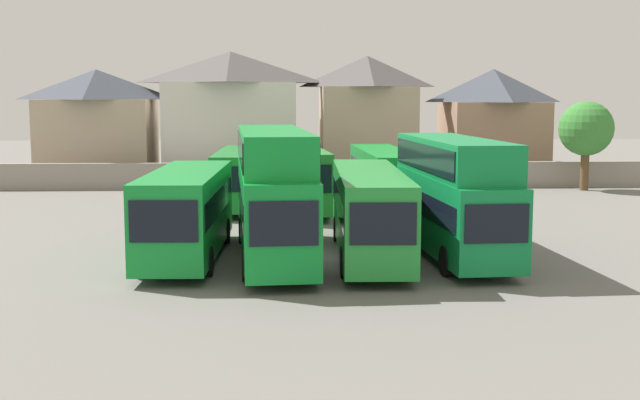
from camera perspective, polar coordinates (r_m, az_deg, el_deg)
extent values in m
plane|color=slate|center=(50.20, -0.85, -0.01)|extent=(140.00, 140.00, 0.00)
cube|color=gray|center=(56.45, -1.08, 1.71)|extent=(56.00, 0.50, 1.80)
cube|color=#138D32|center=(32.33, -9.24, -0.73)|extent=(2.90, 10.47, 3.09)
cube|color=black|center=(27.18, -10.82, -1.47)|extent=(2.25, 0.15, 1.39)
cube|color=black|center=(32.28, -9.25, -0.07)|extent=(2.91, 9.64, 0.97)
cylinder|color=black|center=(29.25, -7.80, -4.23)|extent=(0.34, 1.11, 1.10)
cylinder|color=black|center=(29.62, -12.33, -4.19)|extent=(0.34, 1.11, 1.10)
cylinder|color=black|center=(35.55, -6.57, -2.17)|extent=(0.34, 1.11, 1.10)
cylinder|color=black|center=(35.86, -10.32, -2.16)|extent=(0.34, 1.11, 1.10)
cube|color=#0F8A2F|center=(31.79, -3.26, -0.68)|extent=(3.24, 12.02, 3.20)
cube|color=black|center=(25.84, -2.52, -1.65)|extent=(2.19, 0.22, 1.44)
cube|color=black|center=(31.74, -3.26, 0.00)|extent=(3.22, 11.07, 1.01)
cube|color=#0F8A2F|center=(31.85, -3.32, 3.56)|extent=(3.15, 11.42, 1.48)
cube|color=black|center=(31.85, -3.32, 3.56)|extent=(3.20, 10.84, 1.03)
cylinder|color=black|center=(28.49, -0.51, -4.47)|extent=(0.37, 1.12, 1.10)
cylinder|color=black|center=(28.35, -5.14, -4.56)|extent=(0.37, 1.12, 1.10)
cylinder|color=black|center=(35.71, -1.74, -2.08)|extent=(0.37, 1.12, 1.10)
cylinder|color=black|center=(35.60, -5.42, -2.14)|extent=(0.37, 1.12, 1.10)
cube|color=#208D34|center=(32.22, 3.44, -0.69)|extent=(2.85, 11.82, 3.07)
cube|color=black|center=(26.35, 4.41, -1.67)|extent=(2.16, 0.15, 1.38)
cube|color=black|center=(32.17, 3.45, -0.04)|extent=(2.86, 10.89, 0.97)
cylinder|color=black|center=(28.98, 6.19, -4.31)|extent=(0.34, 1.11, 1.10)
cylinder|color=black|center=(28.79, 1.72, -4.35)|extent=(0.34, 1.11, 1.10)
cylinder|color=black|center=(36.10, 4.78, -2.00)|extent=(0.34, 1.11, 1.10)
cylinder|color=black|center=(35.95, 1.20, -2.02)|extent=(0.34, 1.11, 1.10)
cube|color=#0F803D|center=(32.50, 9.30, -0.86)|extent=(3.09, 10.36, 2.90)
cube|color=black|center=(27.60, 12.18, -1.63)|extent=(2.17, 0.21, 1.31)
cube|color=black|center=(32.45, 9.31, -0.25)|extent=(3.08, 9.55, 0.91)
cube|color=#0F803D|center=(32.51, 9.26, 2.99)|extent=(3.01, 9.85, 1.43)
cube|color=black|center=(32.51, 9.26, 2.99)|extent=(3.07, 9.34, 1.00)
cylinder|color=black|center=(30.07, 12.97, -4.04)|extent=(0.37, 1.12, 1.10)
cylinder|color=black|center=(29.40, 8.78, -4.19)|extent=(0.37, 1.12, 1.10)
cylinder|color=black|center=(36.01, 9.64, -2.10)|extent=(0.37, 1.12, 1.10)
cylinder|color=black|center=(35.45, 6.11, -2.19)|extent=(0.37, 1.12, 1.10)
cube|color=#1A7C2E|center=(46.62, -5.49, 1.64)|extent=(2.81, 10.23, 2.91)
cube|color=black|center=(41.52, -5.98, 1.43)|extent=(2.26, 0.13, 1.31)
cube|color=black|center=(46.59, -5.49, 2.07)|extent=(2.84, 9.42, 0.92)
cylinder|color=black|center=(43.57, -4.20, -0.41)|extent=(0.33, 1.11, 1.10)
cylinder|color=black|center=(43.75, -7.30, -0.42)|extent=(0.33, 1.11, 1.10)
cylinder|color=black|center=(49.82, -3.86, 0.56)|extent=(0.33, 1.11, 1.10)
cylinder|color=black|center=(49.97, -6.57, 0.55)|extent=(0.33, 1.11, 1.10)
cube|color=#238431|center=(46.01, -1.55, 1.73)|extent=(3.35, 11.79, 3.12)
cube|color=black|center=(40.20, -0.73, 1.47)|extent=(2.18, 0.24, 1.40)
cube|color=black|center=(45.98, -1.55, 2.19)|extent=(3.32, 10.87, 0.98)
cylinder|color=black|center=(42.74, 0.45, -0.54)|extent=(0.38, 1.12, 1.10)
cylinder|color=black|center=(42.50, -2.59, -0.59)|extent=(0.38, 1.12, 1.10)
cylinder|color=black|center=(49.84, -0.65, 0.58)|extent=(0.38, 1.12, 1.10)
cylinder|color=black|center=(49.64, -3.26, 0.54)|extent=(0.38, 1.12, 1.10)
cube|color=#108E2D|center=(46.91, 4.45, 1.70)|extent=(2.82, 11.88, 2.93)
cube|color=black|center=(41.06, 5.73, 1.39)|extent=(2.19, 0.14, 1.32)
cube|color=black|center=(46.88, 4.46, 2.13)|extent=(2.84, 10.94, 0.92)
cylinder|color=black|center=(43.67, 6.66, -0.42)|extent=(0.33, 1.11, 1.10)
cylinder|color=black|center=(43.29, 3.69, -0.45)|extent=(0.33, 1.11, 1.10)
cylinder|color=black|center=(50.82, 5.08, 0.68)|extent=(0.33, 1.11, 1.10)
cylinder|color=black|center=(50.49, 2.51, 0.66)|extent=(0.33, 1.11, 1.10)
cube|color=tan|center=(63.22, -15.15, 4.00)|extent=(8.06, 6.21, 6.08)
pyramid|color=#3D424C|center=(63.14, -15.28, 7.76)|extent=(8.47, 6.52, 2.20)
cube|color=silver|center=(62.33, -6.17, 4.74)|extent=(9.59, 7.34, 7.32)
pyramid|color=#514C4C|center=(62.31, -6.23, 9.17)|extent=(10.06, 7.70, 2.31)
cube|color=tan|center=(63.03, 3.28, 4.66)|extent=(7.03, 6.31, 7.03)
pyramid|color=#514C4C|center=(63.00, 3.31, 8.92)|extent=(7.38, 6.63, 2.33)
cube|color=#9E7A60|center=(65.28, 11.87, 4.10)|extent=(7.18, 7.43, 5.88)
pyramid|color=#3D424C|center=(65.19, 11.97, 7.79)|extent=(7.54, 7.80, 2.53)
cylinder|color=brown|center=(58.15, 17.91, 2.07)|extent=(0.56, 0.56, 2.89)
sphere|color=#387F33|center=(57.98, 18.02, 4.75)|extent=(3.66, 3.66, 3.66)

